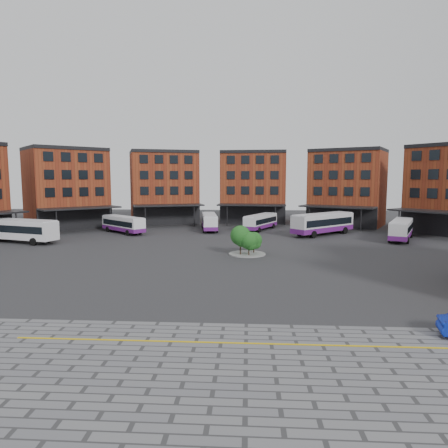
# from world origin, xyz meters

# --- Properties ---
(ground) EXTENTS (160.00, 160.00, 0.00)m
(ground) POSITION_xyz_m (0.00, 0.00, 0.00)
(ground) COLOR #28282B
(ground) RESTS_ON ground
(paving_zone) EXTENTS (50.00, 22.00, 0.02)m
(paving_zone) POSITION_xyz_m (2.00, -22.00, 0.01)
(paving_zone) COLOR slate
(paving_zone) RESTS_ON ground
(yellow_line) EXTENTS (26.00, 0.15, 0.02)m
(yellow_line) POSITION_xyz_m (2.00, -14.00, 0.03)
(yellow_line) COLOR gold
(yellow_line) RESTS_ON paving_zone
(main_building) EXTENTS (94.14, 42.48, 14.60)m
(main_building) POSITION_xyz_m (-4.77, 38.25, 7.23)
(main_building) COLOR brown
(main_building) RESTS_ON ground
(tree_island) EXTENTS (4.40, 4.40, 3.56)m
(tree_island) POSITION_xyz_m (1.97, 11.57, 1.81)
(tree_island) COLOR gray
(tree_island) RESTS_ON ground
(bus_a) EXTENTS (11.92, 5.97, 3.30)m
(bus_a) POSITION_xyz_m (-30.11, 18.94, 1.95)
(bus_a) COLOR white
(bus_a) RESTS_ON ground
(bus_b) EXTENTS (8.97, 8.36, 2.81)m
(bus_b) POSITION_xyz_m (-18.61, 29.51, 1.52)
(bus_b) COLOR white
(bus_b) RESTS_ON ground
(bus_c) EXTENTS (3.76, 10.40, 2.87)m
(bus_c) POSITION_xyz_m (-4.66, 34.11, 1.55)
(bus_c) COLOR white
(bus_c) RESTS_ON ground
(bus_d) EXTENTS (6.27, 9.84, 2.77)m
(bus_d) POSITION_xyz_m (4.32, 34.90, 1.50)
(bus_d) COLOR white
(bus_d) RESTS_ON ground
(bus_e) EXTENTS (11.14, 10.31, 3.48)m
(bus_e) POSITION_xyz_m (14.12, 29.34, 1.89)
(bus_e) COLOR silver
(bus_e) RESTS_ON ground
(bus_f) EXTENTS (6.78, 10.60, 2.98)m
(bus_f) POSITION_xyz_m (24.68, 24.70, 1.62)
(bus_f) COLOR silver
(bus_f) RESTS_ON ground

